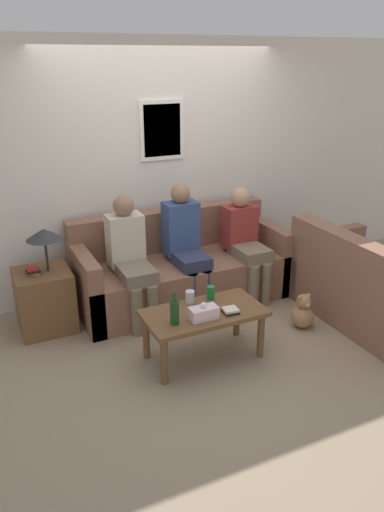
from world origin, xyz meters
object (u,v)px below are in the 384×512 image
at_px(coffee_table, 204,318).
at_px(person_middle, 186,242).
at_px(person_right, 245,239).
at_px(teddy_bear, 303,313).
at_px(wine_bottle, 175,312).
at_px(drinking_glass, 190,297).
at_px(person_left, 130,255).
at_px(couch_side, 372,292).
at_px(couch_main, 181,270).

height_order(coffee_table, person_middle, person_middle).
relative_size(person_right, teddy_bear, 3.37).
distance_m(wine_bottle, person_middle, 1.24).
bearing_deg(person_middle, teddy_bear, -49.98).
xyz_separation_m(drinking_glass, teddy_bear, (1.12, -0.14, -0.35)).
height_order(wine_bottle, person_left, person_left).
height_order(person_right, teddy_bear, person_right).
xyz_separation_m(coffee_table, person_right, (0.94, 0.91, 0.26)).
bearing_deg(couch_side, person_right, 37.27).
bearing_deg(person_left, coffee_table, -72.12).
relative_size(couch_main, teddy_bear, 6.41).
bearing_deg(person_right, coffee_table, -135.85).
bearing_deg(person_right, teddy_bear, -80.60).
height_order(couch_main, coffee_table, couch_main).
distance_m(couch_side, drinking_glass, 1.81).
xyz_separation_m(person_right, teddy_bear, (0.14, -0.85, -0.49)).
height_order(coffee_table, person_left, person_left).
relative_size(couch_side, person_middle, 1.30).
height_order(drinking_glass, teddy_bear, drinking_glass).
height_order(couch_side, drinking_glass, couch_side).
distance_m(couch_main, person_left, 0.71).
bearing_deg(coffee_table, wine_bottle, -163.80).
height_order(person_middle, person_right, person_middle).
xyz_separation_m(wine_bottle, person_left, (-0.01, 1.03, 0.11)).
relative_size(couch_main, person_right, 1.90).
xyz_separation_m(person_left, person_right, (1.24, -0.04, -0.02)).
relative_size(couch_main, couch_side, 1.36).
xyz_separation_m(person_middle, person_right, (0.65, -0.08, -0.04)).
relative_size(wine_bottle, drinking_glass, 2.61).
bearing_deg(couch_side, teddy_bear, 73.68).
relative_size(person_middle, teddy_bear, 3.64).
bearing_deg(couch_main, person_middle, -89.38).
height_order(couch_main, wine_bottle, couch_main).
distance_m(wine_bottle, person_left, 1.04).
height_order(wine_bottle, person_middle, person_middle).
xyz_separation_m(wine_bottle, teddy_bear, (1.38, 0.14, -0.40)).
height_order(person_left, teddy_bear, person_left).
bearing_deg(couch_main, person_right, -18.05).
distance_m(coffee_table, person_right, 1.33).
xyz_separation_m(coffee_table, teddy_bear, (1.08, 0.06, -0.23)).
distance_m(wine_bottle, person_right, 1.59).
bearing_deg(wine_bottle, person_middle, 61.24).
relative_size(drinking_glass, person_middle, 0.08).
bearing_deg(wine_bottle, drinking_glass, 46.58).
bearing_deg(person_right, wine_bottle, -141.14).
xyz_separation_m(couch_main, person_left, (-0.60, -0.17, 0.34)).
bearing_deg(drinking_glass, person_left, 109.62).
bearing_deg(person_middle, coffee_table, -106.41).
bearing_deg(teddy_bear, drinking_glass, 173.05).
bearing_deg(couch_main, wine_bottle, -116.07).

